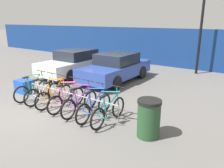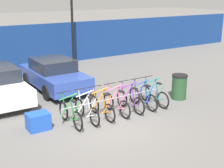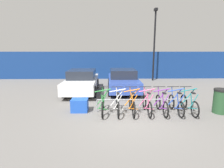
{
  "view_description": "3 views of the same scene",
  "coord_description": "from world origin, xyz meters",
  "px_view_note": "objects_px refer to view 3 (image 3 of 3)",
  "views": [
    {
      "loc": [
        6.07,
        -4.34,
        3.01
      ],
      "look_at": [
        2.13,
        1.31,
        0.96
      ],
      "focal_mm": 35.0,
      "sensor_mm": 36.0,
      "label": 1
    },
    {
      "loc": [
        -5.17,
        -8.23,
        4.27
      ],
      "look_at": [
        1.22,
        1.49,
        0.82
      ],
      "focal_mm": 50.0,
      "sensor_mm": 36.0,
      "label": 2
    },
    {
      "loc": [
        -0.82,
        -6.42,
        2.61
      ],
      "look_at": [
        -0.66,
        1.48,
        1.07
      ],
      "focal_mm": 28.0,
      "sensor_mm": 36.0,
      "label": 3
    }
  ],
  "objects_px": {
    "bicycle_purple": "(162,104)",
    "trash_bin": "(221,101)",
    "bicycle_pink": "(147,104)",
    "cargo_crate": "(80,105)",
    "car_white": "(82,81)",
    "bicycle_green": "(103,105)",
    "bicycle_white": "(118,105)",
    "bike_rack": "(145,101)",
    "lamp_post": "(154,41)",
    "bicycle_teal": "(189,104)",
    "bicycle_orange": "(132,105)",
    "bicycle_blue": "(176,104)",
    "car_blue": "(123,80)"
  },
  "relations": [
    {
      "from": "bicycle_green",
      "to": "car_white",
      "type": "height_order",
      "value": "car_white"
    },
    {
      "from": "bike_rack",
      "to": "bicycle_orange",
      "type": "bearing_deg",
      "value": -165.92
    },
    {
      "from": "bicycle_white",
      "to": "bicycle_orange",
      "type": "relative_size",
      "value": 1.0
    },
    {
      "from": "lamp_post",
      "to": "bicycle_green",
      "type": "bearing_deg",
      "value": -117.22
    },
    {
      "from": "bicycle_orange",
      "to": "bike_rack",
      "type": "bearing_deg",
      "value": 11.76
    },
    {
      "from": "bicycle_purple",
      "to": "bicycle_blue",
      "type": "height_order",
      "value": "same"
    },
    {
      "from": "bicycle_teal",
      "to": "cargo_crate",
      "type": "distance_m",
      "value": 4.63
    },
    {
      "from": "bicycle_pink",
      "to": "cargo_crate",
      "type": "height_order",
      "value": "bicycle_pink"
    },
    {
      "from": "bicycle_green",
      "to": "bicycle_white",
      "type": "height_order",
      "value": "same"
    },
    {
      "from": "bicycle_pink",
      "to": "car_blue",
      "type": "xyz_separation_m",
      "value": [
        -0.68,
        4.05,
        0.31
      ]
    },
    {
      "from": "trash_bin",
      "to": "bicycle_blue",
      "type": "bearing_deg",
      "value": 178.88
    },
    {
      "from": "bicycle_purple",
      "to": "bicycle_orange",
      "type": "bearing_deg",
      "value": -177.43
    },
    {
      "from": "bicycle_orange",
      "to": "bicycle_purple",
      "type": "relative_size",
      "value": 1.0
    },
    {
      "from": "bike_rack",
      "to": "trash_bin",
      "type": "height_order",
      "value": "trash_bin"
    },
    {
      "from": "trash_bin",
      "to": "bicycle_white",
      "type": "bearing_deg",
      "value": 179.52
    },
    {
      "from": "bicycle_pink",
      "to": "cargo_crate",
      "type": "distance_m",
      "value": 2.86
    },
    {
      "from": "bicycle_pink",
      "to": "trash_bin",
      "type": "height_order",
      "value": "bicycle_pink"
    },
    {
      "from": "bike_rack",
      "to": "bicycle_purple",
      "type": "bearing_deg",
      "value": -12.88
    },
    {
      "from": "bicycle_white",
      "to": "trash_bin",
      "type": "xyz_separation_m",
      "value": [
        4.32,
        -0.04,
        0.14
      ]
    },
    {
      "from": "bicycle_white",
      "to": "trash_bin",
      "type": "height_order",
      "value": "bicycle_white"
    },
    {
      "from": "car_white",
      "to": "trash_bin",
      "type": "height_order",
      "value": "car_white"
    },
    {
      "from": "bicycle_purple",
      "to": "bicycle_pink",
      "type": "bearing_deg",
      "value": -177.43
    },
    {
      "from": "bicycle_blue",
      "to": "cargo_crate",
      "type": "distance_m",
      "value": 4.08
    },
    {
      "from": "bicycle_blue",
      "to": "bike_rack",
      "type": "bearing_deg",
      "value": 172.44
    },
    {
      "from": "bike_rack",
      "to": "bicycle_green",
      "type": "bearing_deg",
      "value": -175.3
    },
    {
      "from": "bicycle_teal",
      "to": "lamp_post",
      "type": "bearing_deg",
      "value": 87.15
    },
    {
      "from": "bicycle_purple",
      "to": "trash_bin",
      "type": "height_order",
      "value": "bicycle_purple"
    },
    {
      "from": "car_white",
      "to": "trash_bin",
      "type": "xyz_separation_m",
      "value": [
        6.35,
        -3.86,
        -0.17
      ]
    },
    {
      "from": "bicycle_teal",
      "to": "car_white",
      "type": "relative_size",
      "value": 0.39
    },
    {
      "from": "bicycle_pink",
      "to": "bicycle_teal",
      "type": "relative_size",
      "value": 1.0
    },
    {
      "from": "bike_rack",
      "to": "car_blue",
      "type": "height_order",
      "value": "car_blue"
    },
    {
      "from": "bicycle_teal",
      "to": "trash_bin",
      "type": "height_order",
      "value": "bicycle_teal"
    },
    {
      "from": "bicycle_orange",
      "to": "bicycle_pink",
      "type": "bearing_deg",
      "value": -2.31
    },
    {
      "from": "bicycle_teal",
      "to": "car_blue",
      "type": "bearing_deg",
      "value": 121.85
    },
    {
      "from": "car_blue",
      "to": "bicycle_green",
      "type": "bearing_deg",
      "value": -106.04
    },
    {
      "from": "lamp_post",
      "to": "trash_bin",
      "type": "height_order",
      "value": "lamp_post"
    },
    {
      "from": "bike_rack",
      "to": "bicycle_orange",
      "type": "xyz_separation_m",
      "value": [
        -0.59,
        -0.15,
        -0.11
      ]
    },
    {
      "from": "bicycle_pink",
      "to": "lamp_post",
      "type": "height_order",
      "value": "lamp_post"
    },
    {
      "from": "bicycle_orange",
      "to": "trash_bin",
      "type": "xyz_separation_m",
      "value": [
        3.72,
        -0.04,
        0.14
      ]
    },
    {
      "from": "bike_rack",
      "to": "car_white",
      "type": "distance_m",
      "value": 4.89
    },
    {
      "from": "bicycle_blue",
      "to": "bicycle_teal",
      "type": "bearing_deg",
      "value": -0.8
    },
    {
      "from": "bicycle_blue",
      "to": "car_blue",
      "type": "height_order",
      "value": "car_blue"
    },
    {
      "from": "bike_rack",
      "to": "bicycle_green",
      "type": "distance_m",
      "value": 1.82
    },
    {
      "from": "bicycle_white",
      "to": "car_blue",
      "type": "height_order",
      "value": "car_blue"
    },
    {
      "from": "bicycle_green",
      "to": "bicycle_white",
      "type": "bearing_deg",
      "value": 0.18
    },
    {
      "from": "bicycle_blue",
      "to": "car_blue",
      "type": "distance_m",
      "value": 4.48
    },
    {
      "from": "bike_rack",
      "to": "bicycle_blue",
      "type": "distance_m",
      "value": 1.27
    },
    {
      "from": "bicycle_green",
      "to": "trash_bin",
      "type": "distance_m",
      "value": 4.94
    },
    {
      "from": "bicycle_green",
      "to": "bicycle_purple",
      "type": "bearing_deg",
      "value": 0.18
    },
    {
      "from": "bicycle_white",
      "to": "bicycle_green",
      "type": "bearing_deg",
      "value": 176.7
    }
  ]
}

